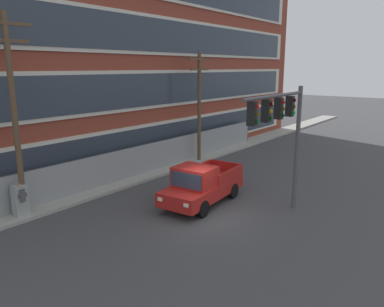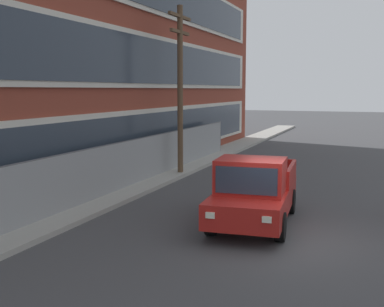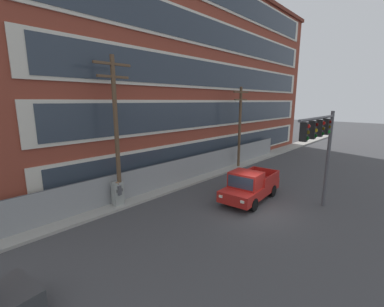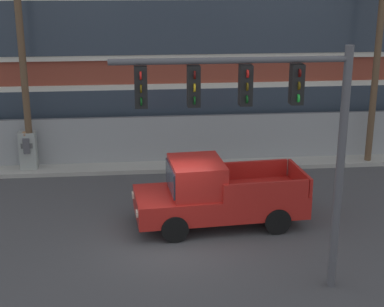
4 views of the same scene
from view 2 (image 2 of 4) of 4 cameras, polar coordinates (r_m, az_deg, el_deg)
name	(u,v)px [view 2 (image 2 of 4)]	position (r m, az deg, el deg)	size (l,w,h in m)	color
ground_plane	(283,242)	(13.32, 10.78, -10.27)	(160.00, 160.00, 0.00)	#424244
sidewalk_building_side	(65,215)	(16.00, -14.82, -7.05)	(80.00, 1.89, 0.16)	#9E9B93
chain_link_fence	(75,181)	(16.54, -13.74, -3.17)	(32.02, 0.06, 2.02)	gray
pickup_truck_red	(254,193)	(14.61, 7.35, -4.64)	(5.34, 2.47, 2.10)	#AD1E19
utility_pole_midblock	(180,83)	(22.55, -1.42, 8.39)	(2.40, 0.26, 7.86)	brown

